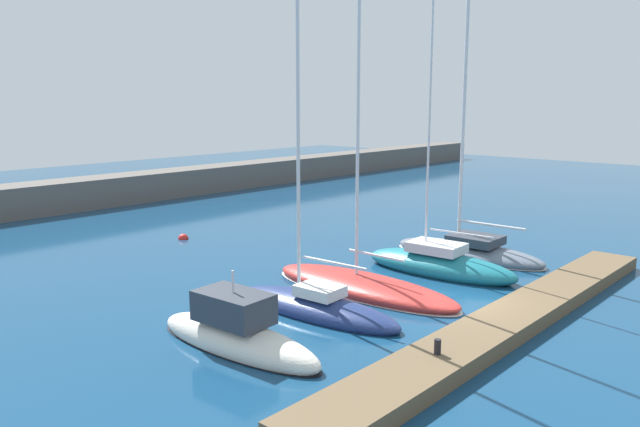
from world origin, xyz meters
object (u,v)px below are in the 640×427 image
motorboat_ivory_nearest (236,335)px  sailboat_red_third (363,284)px  mooring_buoy_red (183,239)px  sailboat_navy_second (316,306)px  sailboat_teal_fourth (439,264)px  dock_bollard (438,347)px  sailboat_slate_fifth (468,251)px

motorboat_ivory_nearest → sailboat_red_third: size_ratio=0.38×
mooring_buoy_red → sailboat_navy_second: bearing=-106.8°
sailboat_teal_fourth → mooring_buoy_red: sailboat_teal_fourth is taller
mooring_buoy_red → dock_bollard: bearing=-105.6°
sailboat_slate_fifth → sailboat_teal_fourth: bearing=96.7°
sailboat_teal_fourth → dock_bollard: sailboat_teal_fourth is taller
motorboat_ivory_nearest → sailboat_teal_fourth: 11.74m
sailboat_red_third → sailboat_teal_fourth: 4.51m
sailboat_navy_second → sailboat_teal_fourth: size_ratio=0.85×
sailboat_slate_fifth → mooring_buoy_red: size_ratio=23.50×
motorboat_ivory_nearest → dock_bollard: 6.23m
sailboat_navy_second → sailboat_red_third: 3.28m
sailboat_teal_fourth → motorboat_ivory_nearest: bearing=85.4°
motorboat_ivory_nearest → sailboat_navy_second: 4.07m
motorboat_ivory_nearest → sailboat_red_third: bearing=-88.1°
sailboat_teal_fourth → mooring_buoy_red: size_ratio=25.62×
mooring_buoy_red → dock_bollard: 20.49m
motorboat_ivory_nearest → sailboat_teal_fourth: bearing=-94.5°
sailboat_red_third → mooring_buoy_red: (0.89, 13.44, -0.29)m
sailboat_navy_second → dock_bollard: sailboat_navy_second is taller
sailboat_teal_fourth → sailboat_slate_fifth: bearing=-85.8°
sailboat_red_third → mooring_buoy_red: 13.47m
sailboat_red_third → sailboat_teal_fourth: (4.42, -0.89, 0.14)m
sailboat_slate_fifth → dock_bollard: bearing=114.1°
sailboat_red_third → dock_bollard: (-4.61, -6.29, 0.46)m
sailboat_navy_second → dock_bollard: bearing=163.8°
motorboat_ivory_nearest → sailboat_teal_fourth: sailboat_teal_fourth is taller
sailboat_navy_second → mooring_buoy_red: size_ratio=21.73×
sailboat_slate_fifth → dock_bollard: 13.85m
motorboat_ivory_nearest → mooring_buoy_red: 16.35m
sailboat_teal_fourth → sailboat_slate_fifth: (3.51, 0.48, -0.11)m
sailboat_navy_second → sailboat_red_third: (3.26, 0.36, 0.02)m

